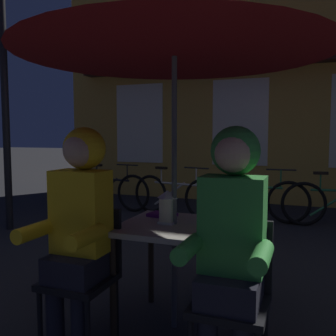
{
  "coord_description": "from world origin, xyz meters",
  "views": [
    {
      "loc": [
        0.85,
        -2.37,
        1.35
      ],
      "look_at": [
        0.0,
        -0.12,
        1.14
      ],
      "focal_mm": 39.81,
      "sensor_mm": 36.0,
      "label": 1
    }
  ],
  "objects_px": {
    "person_right_hooded": "(232,230)",
    "street_lamp": "(3,36)",
    "chair_left": "(85,268)",
    "chair_right": "(233,290)",
    "patio_umbrella": "(174,27)",
    "cafe_table": "(174,238)",
    "bicycle_third": "(254,200)",
    "book": "(162,215)",
    "bicycle_second": "(175,195)",
    "person_left_hooded": "(79,216)",
    "lantern": "(167,206)",
    "bicycle_nearest": "(109,190)"
  },
  "relations": [
    {
      "from": "street_lamp",
      "to": "cafe_table",
      "type": "bearing_deg",
      "value": -29.01
    },
    {
      "from": "cafe_table",
      "to": "person_right_hooded",
      "type": "xyz_separation_m",
      "value": [
        0.48,
        -0.43,
        0.21
      ]
    },
    {
      "from": "street_lamp",
      "to": "bicycle_third",
      "type": "relative_size",
      "value": 2.31
    },
    {
      "from": "bicycle_nearest",
      "to": "chair_left",
      "type": "bearing_deg",
      "value": -62.27
    },
    {
      "from": "chair_right",
      "to": "person_left_hooded",
      "type": "distance_m",
      "value": 1.03
    },
    {
      "from": "cafe_table",
      "to": "bicycle_second",
      "type": "relative_size",
      "value": 0.45
    },
    {
      "from": "person_right_hooded",
      "to": "street_lamp",
      "type": "bearing_deg",
      "value": 149.1
    },
    {
      "from": "book",
      "to": "lantern",
      "type": "bearing_deg",
      "value": -49.74
    },
    {
      "from": "bicycle_nearest",
      "to": "book",
      "type": "height_order",
      "value": "bicycle_nearest"
    },
    {
      "from": "cafe_table",
      "to": "bicycle_third",
      "type": "height_order",
      "value": "bicycle_third"
    },
    {
      "from": "lantern",
      "to": "chair_left",
      "type": "bearing_deg",
      "value": -139.51
    },
    {
      "from": "bicycle_second",
      "to": "person_left_hooded",
      "type": "bearing_deg",
      "value": -79.24
    },
    {
      "from": "person_left_hooded",
      "to": "street_lamp",
      "type": "xyz_separation_m",
      "value": [
        -2.67,
        2.17,
        1.87
      ]
    },
    {
      "from": "bicycle_nearest",
      "to": "patio_umbrella",
      "type": "bearing_deg",
      "value": -54.4
    },
    {
      "from": "chair_left",
      "to": "chair_right",
      "type": "bearing_deg",
      "value": 0.0
    },
    {
      "from": "cafe_table",
      "to": "chair_left",
      "type": "relative_size",
      "value": 0.85
    },
    {
      "from": "person_left_hooded",
      "to": "bicycle_nearest",
      "type": "bearing_deg",
      "value": 117.39
    },
    {
      "from": "bicycle_second",
      "to": "book",
      "type": "distance_m",
      "value": 3.41
    },
    {
      "from": "person_right_hooded",
      "to": "bicycle_second",
      "type": "distance_m",
      "value": 4.22
    },
    {
      "from": "chair_left",
      "to": "bicycle_second",
      "type": "distance_m",
      "value": 3.85
    },
    {
      "from": "patio_umbrella",
      "to": "bicycle_nearest",
      "type": "xyz_separation_m",
      "value": [
        -2.53,
        3.54,
        -1.71
      ]
    },
    {
      "from": "bicycle_third",
      "to": "book",
      "type": "distance_m",
      "value": 3.31
    },
    {
      "from": "person_left_hooded",
      "to": "street_lamp",
      "type": "relative_size",
      "value": 0.36
    },
    {
      "from": "chair_left",
      "to": "bicycle_second",
      "type": "xyz_separation_m",
      "value": [
        -0.73,
        3.78,
        -0.14
      ]
    },
    {
      "from": "chair_right",
      "to": "bicycle_second",
      "type": "bearing_deg",
      "value": 114.09
    },
    {
      "from": "street_lamp",
      "to": "bicycle_nearest",
      "type": "xyz_separation_m",
      "value": [
        0.62,
        1.79,
        -2.37
      ]
    },
    {
      "from": "bicycle_nearest",
      "to": "bicycle_second",
      "type": "xyz_separation_m",
      "value": [
        1.32,
        -0.13,
        0.0
      ]
    },
    {
      "from": "street_lamp",
      "to": "bicycle_second",
      "type": "xyz_separation_m",
      "value": [
        1.94,
        1.66,
        -2.37
      ]
    },
    {
      "from": "lantern",
      "to": "chair_left",
      "type": "xyz_separation_m",
      "value": [
        -0.43,
        -0.37,
        -0.37
      ]
    },
    {
      "from": "chair_left",
      "to": "person_right_hooded",
      "type": "bearing_deg",
      "value": -3.39
    },
    {
      "from": "chair_left",
      "to": "person_left_hooded",
      "type": "xyz_separation_m",
      "value": [
        -0.0,
        -0.06,
        0.36
      ]
    },
    {
      "from": "chair_left",
      "to": "book",
      "type": "relative_size",
      "value": 4.35
    },
    {
      "from": "bicycle_nearest",
      "to": "cafe_table",
      "type": "bearing_deg",
      "value": -54.4
    },
    {
      "from": "lantern",
      "to": "bicycle_nearest",
      "type": "relative_size",
      "value": 0.14
    },
    {
      "from": "lantern",
      "to": "person_right_hooded",
      "type": "height_order",
      "value": "person_right_hooded"
    },
    {
      "from": "bicycle_nearest",
      "to": "bicycle_third",
      "type": "xyz_separation_m",
      "value": [
        2.61,
        -0.07,
        0.0
      ]
    },
    {
      "from": "lantern",
      "to": "bicycle_nearest",
      "type": "distance_m",
      "value": 4.35
    },
    {
      "from": "patio_umbrella",
      "to": "bicycle_second",
      "type": "xyz_separation_m",
      "value": [
        -1.21,
        3.41,
        -1.71
      ]
    },
    {
      "from": "cafe_table",
      "to": "person_left_hooded",
      "type": "relative_size",
      "value": 0.53
    },
    {
      "from": "person_left_hooded",
      "to": "bicycle_second",
      "type": "height_order",
      "value": "person_left_hooded"
    },
    {
      "from": "patio_umbrella",
      "to": "bicycle_second",
      "type": "height_order",
      "value": "patio_umbrella"
    },
    {
      "from": "chair_right",
      "to": "bicycle_second",
      "type": "xyz_separation_m",
      "value": [
        -1.69,
        3.78,
        -0.14
      ]
    },
    {
      "from": "cafe_table",
      "to": "chair_right",
      "type": "bearing_deg",
      "value": -37.55
    },
    {
      "from": "person_right_hooded",
      "to": "bicycle_nearest",
      "type": "distance_m",
      "value": 5.0
    },
    {
      "from": "bicycle_nearest",
      "to": "bicycle_third",
      "type": "distance_m",
      "value": 2.61
    },
    {
      "from": "patio_umbrella",
      "to": "street_lamp",
      "type": "relative_size",
      "value": 0.6
    },
    {
      "from": "chair_left",
      "to": "street_lamp",
      "type": "xyz_separation_m",
      "value": [
        -2.67,
        2.12,
        2.23
      ]
    },
    {
      "from": "lantern",
      "to": "person_left_hooded",
      "type": "xyz_separation_m",
      "value": [
        -0.43,
        -0.42,
        -0.01
      ]
    },
    {
      "from": "patio_umbrella",
      "to": "chair_left",
      "type": "xyz_separation_m",
      "value": [
        -0.48,
        -0.37,
        -1.57
      ]
    },
    {
      "from": "person_left_hooded",
      "to": "lantern",
      "type": "bearing_deg",
      "value": 44.59
    }
  ]
}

